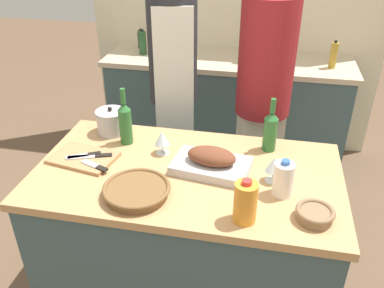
% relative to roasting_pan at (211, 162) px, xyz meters
% --- Properties ---
extents(kitchen_island, '(1.45, 0.80, 0.87)m').
position_rel_roasting_pan_xyz_m(kitchen_island, '(-0.11, -0.03, -0.48)').
color(kitchen_island, '#3D565B').
rests_on(kitchen_island, ground_plane).
extents(back_counter, '(1.98, 0.60, 0.91)m').
position_rel_roasting_pan_xyz_m(back_counter, '(-0.11, 1.56, -0.46)').
color(back_counter, '#3D565B').
rests_on(back_counter, ground_plane).
extents(back_wall, '(2.48, 0.10, 2.55)m').
position_rel_roasting_pan_xyz_m(back_wall, '(-0.11, 1.91, 0.36)').
color(back_wall, beige).
rests_on(back_wall, ground_plane).
extents(roasting_pan, '(0.38, 0.27, 0.12)m').
position_rel_roasting_pan_xyz_m(roasting_pan, '(0.00, 0.00, 0.00)').
color(roasting_pan, '#BCBCC1').
rests_on(roasting_pan, kitchen_island).
extents(wicker_basket, '(0.30, 0.30, 0.05)m').
position_rel_roasting_pan_xyz_m(wicker_basket, '(-0.28, -0.26, -0.02)').
color(wicker_basket, brown).
rests_on(wicker_basket, kitchen_island).
extents(cutting_board, '(0.34, 0.26, 0.02)m').
position_rel_roasting_pan_xyz_m(cutting_board, '(-0.64, -0.03, -0.04)').
color(cutting_board, '#AD7F51').
rests_on(cutting_board, kitchen_island).
extents(stock_pot, '(0.16, 0.16, 0.15)m').
position_rel_roasting_pan_xyz_m(stock_pot, '(-0.60, 0.26, 0.02)').
color(stock_pot, '#B7B7BC').
rests_on(stock_pot, kitchen_island).
extents(mixing_bowl, '(0.16, 0.16, 0.05)m').
position_rel_roasting_pan_xyz_m(mixing_bowl, '(0.46, -0.27, -0.02)').
color(mixing_bowl, '#846647').
rests_on(mixing_bowl, kitchen_island).
extents(juice_jug, '(0.09, 0.09, 0.19)m').
position_rel_roasting_pan_xyz_m(juice_jug, '(0.19, -0.33, 0.04)').
color(juice_jug, orange).
rests_on(juice_jug, kitchen_island).
extents(milk_jug, '(0.09, 0.09, 0.17)m').
position_rel_roasting_pan_xyz_m(milk_jug, '(0.33, -0.12, 0.03)').
color(milk_jug, white).
rests_on(milk_jug, kitchen_island).
extents(wine_bottle_green, '(0.07, 0.07, 0.28)m').
position_rel_roasting_pan_xyz_m(wine_bottle_green, '(0.26, 0.25, 0.07)').
color(wine_bottle_green, '#28662D').
rests_on(wine_bottle_green, kitchen_island).
extents(wine_bottle_dark, '(0.07, 0.07, 0.31)m').
position_rel_roasting_pan_xyz_m(wine_bottle_dark, '(-0.48, 0.17, 0.08)').
color(wine_bottle_dark, '#28662D').
rests_on(wine_bottle_dark, kitchen_island).
extents(wine_glass_left, '(0.08, 0.08, 0.12)m').
position_rel_roasting_pan_xyz_m(wine_glass_left, '(0.29, -0.03, 0.04)').
color(wine_glass_left, silver).
rests_on(wine_glass_left, kitchen_island).
extents(wine_glass_right, '(0.08, 0.08, 0.12)m').
position_rel_roasting_pan_xyz_m(wine_glass_right, '(-0.27, 0.10, 0.04)').
color(wine_glass_right, silver).
rests_on(wine_glass_right, kitchen_island).
extents(knife_chef, '(0.21, 0.10, 0.01)m').
position_rel_roasting_pan_xyz_m(knife_chef, '(-0.59, -0.03, -0.02)').
color(knife_chef, '#B7B7BC').
rests_on(knife_chef, cutting_board).
extents(knife_paring, '(0.15, 0.09, 0.01)m').
position_rel_roasting_pan_xyz_m(knife_paring, '(-0.54, -0.11, -0.02)').
color(knife_paring, '#B7B7BC').
rests_on(knife_paring, cutting_board).
extents(knife_bread, '(0.17, 0.11, 0.01)m').
position_rel_roasting_pan_xyz_m(knife_bread, '(-0.63, -0.03, -0.02)').
color(knife_bread, '#B7B7BC').
rests_on(knife_bread, cutting_board).
extents(stand_mixer, '(0.18, 0.14, 0.35)m').
position_rel_roasting_pan_xyz_m(stand_mixer, '(0.15, 1.55, 0.13)').
color(stand_mixer, silver).
rests_on(stand_mixer, back_counter).
extents(condiment_bottle_tall, '(0.05, 0.05, 0.21)m').
position_rel_roasting_pan_xyz_m(condiment_bottle_tall, '(0.68, 1.50, 0.09)').
color(condiment_bottle_tall, '#B28E2D').
rests_on(condiment_bottle_tall, back_counter).
extents(condiment_bottle_short, '(0.06, 0.06, 0.20)m').
position_rel_roasting_pan_xyz_m(condiment_bottle_short, '(-0.81, 1.53, 0.08)').
color(condiment_bottle_short, '#234C28').
rests_on(condiment_bottle_short, back_counter).
extents(condiment_bottle_extra, '(0.05, 0.05, 0.16)m').
position_rel_roasting_pan_xyz_m(condiment_bottle_extra, '(-0.88, 1.70, 0.06)').
color(condiment_bottle_extra, '#332D28').
rests_on(condiment_bottle_extra, back_counter).
extents(person_cook_aproned, '(0.31, 0.33, 1.81)m').
position_rel_roasting_pan_xyz_m(person_cook_aproned, '(-0.37, 0.77, 0.10)').
color(person_cook_aproned, beige).
rests_on(person_cook_aproned, ground_plane).
extents(person_cook_guest, '(0.34, 0.34, 1.75)m').
position_rel_roasting_pan_xyz_m(person_cook_guest, '(0.20, 0.77, 0.05)').
color(person_cook_guest, beige).
rests_on(person_cook_guest, ground_plane).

